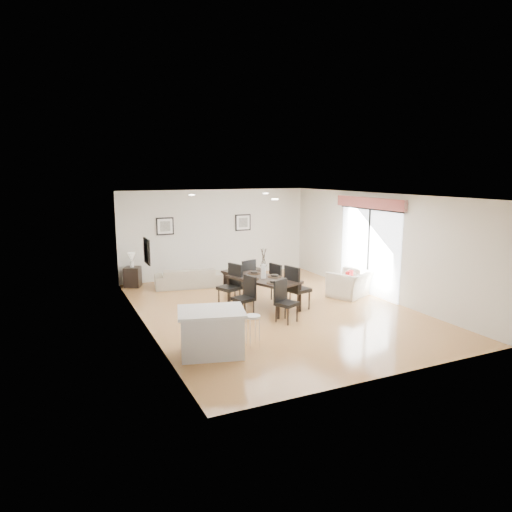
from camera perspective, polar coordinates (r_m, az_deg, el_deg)
name	(u,v)px	position (r m, az deg, el deg)	size (l,w,h in m)	color
ground	(274,309)	(10.92, 2.23, -6.69)	(8.00, 8.00, 0.00)	#B28249
wall_back	(216,233)	(14.24, -5.02, 2.85)	(6.00, 0.04, 2.70)	silver
wall_front	(392,295)	(7.34, 16.58, -4.64)	(6.00, 0.04, 2.70)	silver
wall_left	(144,264)	(9.64, -13.83, -1.00)	(0.04, 8.00, 2.70)	silver
wall_right	(377,245)	(12.24, 14.92, 1.31)	(0.04, 8.00, 2.70)	silver
ceiling	(275,195)	(10.45, 2.34, 7.61)	(6.00, 8.00, 0.02)	white
sofa	(189,277)	(13.09, -8.43, -2.67)	(1.88, 0.73, 0.55)	#A19883
armchair	(350,284)	(12.20, 11.65, -3.43)	(1.04, 0.91, 0.67)	beige
courtyard_plant_a	(461,276)	(14.20, 24.25, -2.35)	(0.54, 0.47, 0.60)	#406029
courtyard_plant_b	(404,265)	(15.25, 18.03, -1.07)	(0.35, 0.35, 0.63)	#406029
dining_table	(263,281)	(10.87, 0.93, -3.16)	(1.45, 1.95, 0.73)	black
dining_chair_wnear	(246,294)	(10.29, -1.21, -4.77)	(0.50, 0.50, 0.92)	black
dining_chair_wfar	(232,283)	(11.07, -3.02, -3.37)	(0.60, 0.60, 1.03)	black
dining_chair_enear	(295,285)	(10.77, 4.95, -3.69)	(0.58, 0.58, 1.06)	black
dining_chair_efar	(278,280)	(11.54, 2.82, -3.00)	(0.52, 0.52, 0.96)	black
dining_chair_head	(284,298)	(9.95, 3.50, -5.32)	(0.55, 0.55, 0.92)	black
dining_chair_foot	(246,276)	(11.87, -1.23, -2.54)	(0.55, 0.55, 0.99)	black
vase	(263,266)	(10.79, 0.94, -1.25)	(0.93, 1.43, 0.72)	white
coffee_table	(243,277)	(13.26, -1.69, -2.64)	(1.10, 0.66, 0.44)	black
side_table	(133,277)	(13.45, -15.17, -2.53)	(0.43, 0.43, 0.57)	black
table_lamp	(132,258)	(13.34, -15.28, -0.22)	(0.22, 0.22, 0.41)	white
cushion	(349,277)	(12.02, 11.58, -2.60)	(0.32, 0.10, 0.32)	#B01618
kitchen_island	(212,332)	(8.25, -5.58, -9.41)	(1.35, 1.16, 0.82)	silver
bar_stool	(253,320)	(8.50, -0.39, -7.99)	(0.28, 0.28, 0.61)	silver
framed_print_back_left	(165,226)	(13.73, -11.31, 3.67)	(0.52, 0.04, 0.52)	black
framed_print_back_right	(243,222)	(14.50, -1.64, 4.21)	(0.52, 0.04, 0.52)	black
framed_print_left_wall	(147,251)	(9.40, -13.50, 0.59)	(0.04, 0.52, 0.52)	black
sliding_door	(369,232)	(12.40, 13.95, 2.94)	(0.12, 2.70, 2.57)	white
courtyard	(441,248)	(15.08, 22.07, 0.90)	(6.00, 6.00, 2.00)	gray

